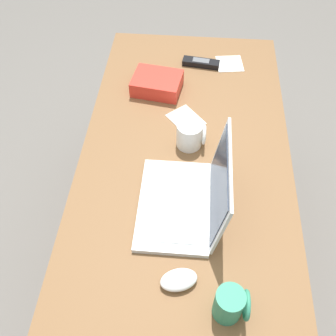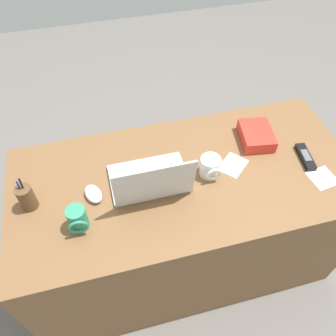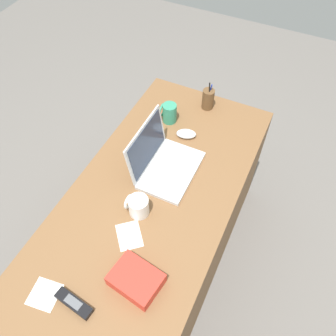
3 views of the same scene
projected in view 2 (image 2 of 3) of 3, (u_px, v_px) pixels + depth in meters
name	position (u px, v px, depth m)	size (l,w,h in m)	color
ground_plane	(181.00, 253.00, 2.07)	(6.00, 6.00, 0.00)	slate
desk	(183.00, 221.00, 1.78)	(1.53, 0.72, 0.75)	brown
laptop	(151.00, 180.00, 1.42)	(0.33, 0.26, 0.24)	silver
computer_mouse	(93.00, 194.00, 1.41)	(0.06, 0.10, 0.03)	white
coffee_mug_white	(78.00, 219.00, 1.29)	(0.08, 0.09, 0.11)	#338C6B
coffee_mug_tall	(210.00, 167.00, 1.47)	(0.09, 0.10, 0.09)	white
cordless_phone	(305.00, 157.00, 1.55)	(0.06, 0.16, 0.03)	black
pen_holder	(27.00, 197.00, 1.35)	(0.06, 0.06, 0.17)	brown
snack_bag	(256.00, 135.00, 1.62)	(0.14, 0.19, 0.06)	red
paper_note_near_laptop	(323.00, 178.00, 1.49)	(0.11, 0.11, 0.00)	white
paper_note_left	(233.00, 165.00, 1.54)	(0.13, 0.10, 0.00)	white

